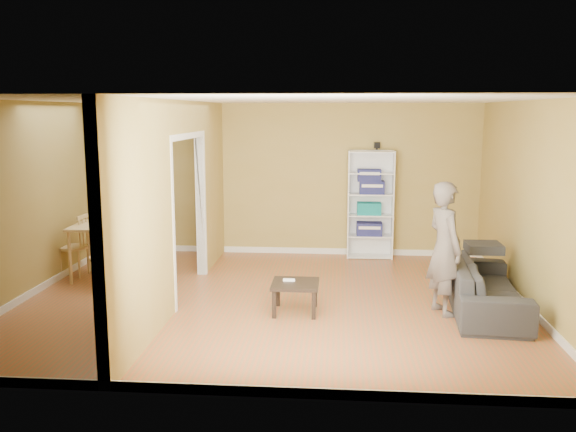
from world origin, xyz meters
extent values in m
plane|color=#A9502B|center=(0.00, 0.00, 0.00)|extent=(6.50, 6.50, 0.00)
plane|color=white|center=(0.00, 0.00, 2.60)|extent=(6.50, 6.50, 0.00)
plane|color=tan|center=(0.00, 2.75, 1.30)|extent=(6.50, 0.00, 6.50)
plane|color=tan|center=(0.00, -2.75, 1.30)|extent=(6.50, 0.00, 6.50)
plane|color=tan|center=(-3.25, 0.00, 1.30)|extent=(0.00, 5.50, 5.50)
plane|color=tan|center=(3.25, 0.00, 1.30)|extent=(0.00, 5.50, 5.50)
cube|color=black|center=(1.50, 2.69, 1.90)|extent=(0.10, 0.10, 0.10)
imported|color=black|center=(2.70, -0.17, 0.40)|extent=(2.17, 1.07, 0.80)
imported|color=slate|center=(2.15, -0.33, 0.96)|extent=(0.85, 0.76, 1.92)
cube|color=white|center=(1.03, 2.56, 0.91)|extent=(0.02, 0.34, 1.82)
cube|color=white|center=(1.78, 2.56, 0.91)|extent=(0.02, 0.34, 1.82)
cube|color=white|center=(1.40, 2.71, 0.91)|extent=(0.77, 0.02, 1.82)
cube|color=white|center=(1.40, 2.56, 0.02)|extent=(0.73, 0.34, 0.02)
cube|color=white|center=(1.40, 2.56, 0.38)|extent=(0.73, 0.34, 0.02)
cube|color=white|center=(1.40, 2.56, 0.73)|extent=(0.73, 0.34, 0.02)
cube|color=white|center=(1.40, 2.56, 1.09)|extent=(0.73, 0.34, 0.02)
cube|color=white|center=(1.40, 2.56, 1.44)|extent=(0.73, 0.34, 0.02)
cube|color=white|center=(1.40, 2.56, 1.80)|extent=(0.73, 0.34, 0.02)
cube|color=navy|center=(1.39, 2.56, 0.50)|extent=(0.43, 0.28, 0.22)
cube|color=#156865|center=(1.38, 2.56, 0.84)|extent=(0.40, 0.26, 0.20)
cube|color=navy|center=(1.42, 2.56, 1.20)|extent=(0.41, 0.27, 0.21)
cube|color=navy|center=(1.37, 2.56, 1.40)|extent=(0.39, 0.25, 0.20)
cube|color=#35271D|center=(0.34, -0.45, 0.36)|extent=(0.57, 0.57, 0.04)
cube|color=#35271D|center=(0.10, -0.69, 0.17)|extent=(0.05, 0.05, 0.34)
cube|color=#35271D|center=(0.58, -0.69, 0.17)|extent=(0.05, 0.05, 0.34)
cube|color=#35271D|center=(0.10, -0.21, 0.17)|extent=(0.05, 0.05, 0.34)
cube|color=#35271D|center=(0.58, -0.21, 0.17)|extent=(0.05, 0.05, 0.34)
cube|color=white|center=(0.26, -0.39, 0.40)|extent=(0.15, 0.04, 0.03)
cube|color=tan|center=(-2.39, 0.93, 0.79)|extent=(1.30, 0.87, 0.04)
cylinder|color=tan|center=(-2.98, 0.56, 0.39)|extent=(0.05, 0.05, 0.77)
cylinder|color=tan|center=(-1.79, 0.56, 0.39)|extent=(0.05, 0.05, 0.77)
cylinder|color=tan|center=(-2.98, 1.31, 0.39)|extent=(0.05, 0.05, 0.77)
cylinder|color=tan|center=(-1.79, 1.31, 0.39)|extent=(0.05, 0.05, 0.77)
camera|label=1|loc=(0.84, -7.68, 2.45)|focal=38.00mm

